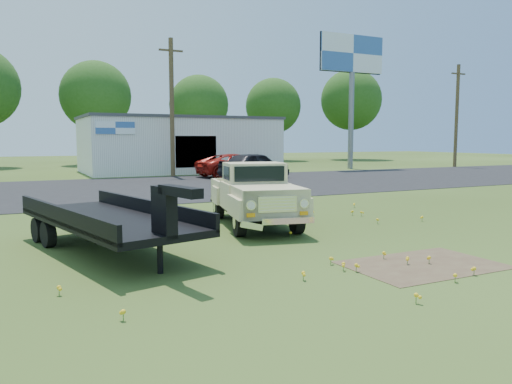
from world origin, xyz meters
TOP-DOWN VIEW (x-y plane):
  - ground at (0.00, 0.00)m, footprint 140.00×140.00m
  - asphalt_lot at (0.00, 15.00)m, footprint 90.00×14.00m
  - dirt_patch_a at (1.50, -3.00)m, footprint 3.00×2.00m
  - dirt_patch_b at (-2.00, 3.50)m, footprint 2.20×1.60m
  - commercial_building at (6.00, 26.99)m, footprint 14.20×8.20m
  - billboard at (20.00, 24.04)m, footprint 6.10×0.45m
  - utility_pole_mid at (4.00, 22.00)m, footprint 1.60×0.30m
  - utility_pole_east at (30.00, 22.00)m, footprint 1.60×0.30m
  - treeline_d at (2.00, 40.50)m, footprint 6.72×6.72m
  - treeline_e at (12.00, 39.00)m, footprint 6.08×6.08m
  - treeline_f at (22.00, 41.50)m, footprint 6.40×6.40m
  - treeline_g at (32.00, 40.00)m, footprint 7.36×7.36m
  - vintage_pickup_truck at (0.52, 2.56)m, footprint 2.93×5.28m
  - flatbed_trailer at (-3.83, 0.95)m, footprint 3.39×6.44m
  - red_pickup at (7.70, 19.81)m, footprint 5.51×2.80m
  - dark_sedan at (7.87, 17.50)m, footprint 5.25×3.41m

SIDE VIEW (x-z plane):
  - ground at x=0.00m, z-range 0.00..0.00m
  - asphalt_lot at x=0.00m, z-range -0.01..0.01m
  - dirt_patch_a at x=1.50m, z-range -0.01..0.01m
  - dirt_patch_b at x=-2.00m, z-range -0.01..0.01m
  - red_pickup at x=7.70m, z-range 0.00..1.49m
  - dark_sedan at x=7.87m, z-range 0.00..1.66m
  - flatbed_trailer at x=-3.83m, z-range 0.00..1.67m
  - vintage_pickup_truck at x=0.52m, z-range 0.00..1.81m
  - commercial_building at x=6.00m, z-range 0.03..4.18m
  - utility_pole_mid at x=4.00m, z-range 0.10..9.10m
  - utility_pole_east at x=30.00m, z-range 0.10..9.10m
  - treeline_e at x=12.00m, z-range 1.46..10.51m
  - treeline_f at x=22.00m, z-range 1.54..11.06m
  - treeline_d at x=2.00m, z-range 1.62..11.62m
  - treeline_g at x=32.00m, z-range 1.78..12.73m
  - billboard at x=20.00m, z-range 3.01..14.06m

